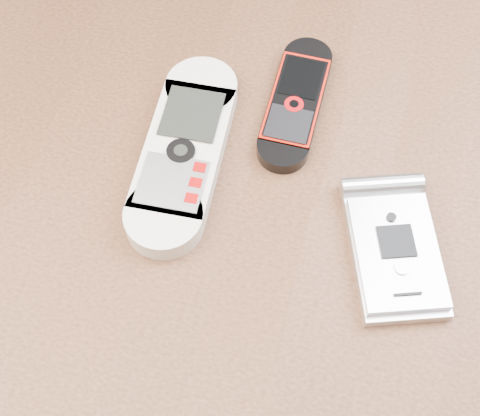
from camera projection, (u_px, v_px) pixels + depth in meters
name	position (u px, v px, depth m)	size (l,w,h in m)	color
table	(235.00, 270.00, 0.59)	(1.20, 0.80, 0.75)	black
nokia_white	(184.00, 151.00, 0.51)	(0.06, 0.18, 0.02)	silver
nokia_black_red	(296.00, 102.00, 0.54)	(0.04, 0.13, 0.01)	black
motorola_razr	(395.00, 250.00, 0.47)	(0.06, 0.12, 0.02)	silver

